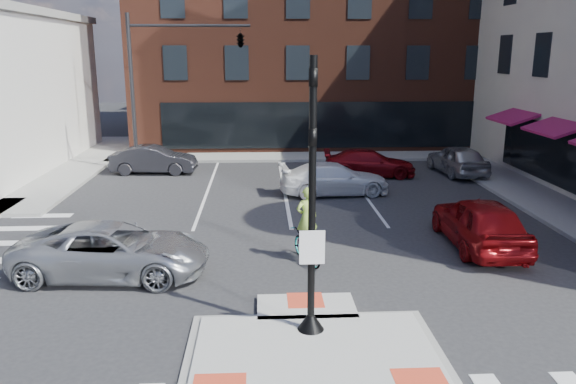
{
  "coord_description": "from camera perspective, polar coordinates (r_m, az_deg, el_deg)",
  "views": [
    {
      "loc": [
        -1.08,
        -11.01,
        6.17
      ],
      "look_at": [
        -0.25,
        5.56,
        2.0
      ],
      "focal_mm": 35.0,
      "sensor_mm": 36.0,
      "label": 1
    }
  ],
  "objects": [
    {
      "name": "ground",
      "position": [
        12.67,
        2.48,
        -15.05
      ],
      "size": [
        120.0,
        120.0,
        0.0
      ],
      "primitive_type": "plane",
      "color": "#28282B",
      "rests_on": "ground"
    },
    {
      "name": "refuge_island",
      "position": [
        12.42,
        2.59,
        -15.43
      ],
      "size": [
        5.4,
        4.65,
        0.13
      ],
      "color": "gray",
      "rests_on": "ground"
    },
    {
      "name": "sidewalk_e",
      "position": [
        24.9,
        25.76,
        -1.5
      ],
      "size": [
        3.0,
        24.0,
        0.15
      ],
      "primitive_type": "cube",
      "color": "gray",
      "rests_on": "ground"
    },
    {
      "name": "sidewalk_n",
      "position": [
        33.82,
        4.12,
        3.69
      ],
      "size": [
        26.0,
        3.0,
        0.15
      ],
      "primitive_type": "cube",
      "color": "gray",
      "rests_on": "ground"
    },
    {
      "name": "building_n",
      "position": [
        43.23,
        2.66,
        16.26
      ],
      "size": [
        24.4,
        18.4,
        15.5
      ],
      "color": "#532619",
      "rests_on": "ground"
    },
    {
      "name": "building_far_left",
      "position": [
        63.09,
        -5.66,
        12.99
      ],
      "size": [
        10.0,
        12.0,
        10.0
      ],
      "primitive_type": "cube",
      "color": "slate",
      "rests_on": "ground"
    },
    {
      "name": "building_far_right",
      "position": [
        65.79,
        6.13,
        13.89
      ],
      "size": [
        12.0,
        12.0,
        12.0
      ],
      "primitive_type": "cube",
      "color": "brown",
      "rests_on": "ground"
    },
    {
      "name": "signal_pole",
      "position": [
        12.08,
        2.42,
        -4.32
      ],
      "size": [
        0.6,
        0.6,
        5.98
      ],
      "color": "black",
      "rests_on": "refuge_island"
    },
    {
      "name": "mast_arm_signal",
      "position": [
        29.11,
        -7.82,
        14.06
      ],
      "size": [
        6.1,
        2.24,
        8.0
      ],
      "color": "black",
      "rests_on": "ground"
    },
    {
      "name": "silver_suv",
      "position": [
        16.55,
        -17.4,
        -5.69
      ],
      "size": [
        5.55,
        2.88,
        1.49
      ],
      "primitive_type": "imported",
      "rotation": [
        0.0,
        0.0,
        1.49
      ],
      "color": "#B0B3B8",
      "rests_on": "ground"
    },
    {
      "name": "red_sedan",
      "position": [
        19.08,
        18.89,
        -2.91
      ],
      "size": [
        2.06,
        4.94,
        1.67
      ],
      "primitive_type": "imported",
      "rotation": [
        0.0,
        0.0,
        3.12
      ],
      "color": "maroon",
      "rests_on": "ground"
    },
    {
      "name": "white_pickup",
      "position": [
        24.84,
        4.72,
        1.34
      ],
      "size": [
        4.98,
        2.4,
        1.4
      ],
      "primitive_type": "imported",
      "rotation": [
        0.0,
        0.0,
        1.66
      ],
      "color": "white",
      "rests_on": "ground"
    },
    {
      "name": "bg_car_dark",
      "position": [
        29.89,
        -13.49,
        3.22
      ],
      "size": [
        4.44,
        1.76,
        1.44
      ],
      "primitive_type": "imported",
      "rotation": [
        0.0,
        0.0,
        1.52
      ],
      "color": "#222227",
      "rests_on": "ground"
    },
    {
      "name": "bg_car_silver",
      "position": [
        30.12,
        16.82,
        3.18
      ],
      "size": [
        2.21,
        4.67,
        1.54
      ],
      "primitive_type": "imported",
      "rotation": [
        0.0,
        0.0,
        3.23
      ],
      "color": "#ADB0B4",
      "rests_on": "ground"
    },
    {
      "name": "bg_car_red",
      "position": [
        28.69,
        8.26,
        2.91
      ],
      "size": [
        4.75,
        2.24,
        1.34
      ],
      "primitive_type": "imported",
      "rotation": [
        0.0,
        0.0,
        1.49
      ],
      "color": "maroon",
      "rests_on": "ground"
    },
    {
      "name": "cyclist",
      "position": [
        16.83,
        1.92,
        -4.59
      ],
      "size": [
        1.21,
        1.96,
        2.31
      ],
      "rotation": [
        0.0,
        0.0,
        3.47
      ],
      "color": "#3F3F44",
      "rests_on": "ground"
    }
  ]
}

